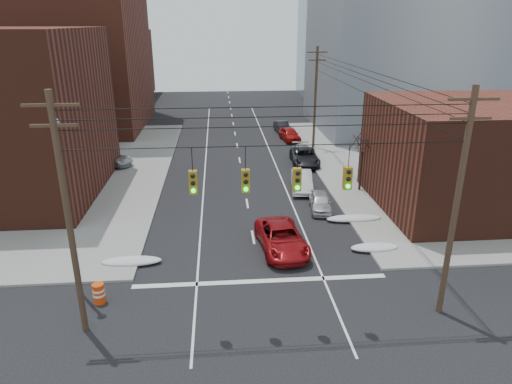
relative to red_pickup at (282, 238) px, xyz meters
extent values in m
plane|color=black|center=(-1.64, -10.11, -0.79)|extent=(160.00, 160.00, 0.00)
cube|color=gray|center=(25.36, 16.89, -0.72)|extent=(40.00, 40.00, 0.15)
cube|color=brown|center=(-25.64, 37.89, 14.21)|extent=(24.00, 20.00, 30.00)
cube|color=#4E2217|center=(-27.64, 63.89, 5.21)|extent=(22.00, 18.00, 12.00)
cube|color=gray|center=(20.36, 33.89, 11.71)|extent=(22.00, 20.00, 25.00)
cube|color=gray|center=(22.36, 59.89, 10.21)|extent=(20.00, 18.00, 22.00)
cube|color=#4E2217|center=(16.36, 5.89, 3.21)|extent=(16.00, 12.00, 8.00)
cylinder|color=#473323|center=(-10.14, -7.11, 4.71)|extent=(0.28, 0.28, 11.00)
cube|color=#473323|center=(-10.14, -7.11, 9.61)|extent=(2.20, 0.12, 0.12)
cube|color=#473323|center=(-10.14, -7.11, 8.81)|extent=(1.80, 0.12, 0.12)
cylinder|color=#473323|center=(6.86, -7.11, 4.71)|extent=(0.28, 0.28, 11.00)
cube|color=#473323|center=(6.86, -7.11, 9.61)|extent=(2.20, 0.12, 0.12)
cube|color=#473323|center=(6.86, -7.11, 8.81)|extent=(1.80, 0.12, 0.12)
cylinder|color=#473323|center=(6.86, 23.89, 4.71)|extent=(0.28, 0.28, 11.00)
cube|color=#473323|center=(6.86, 23.89, 9.61)|extent=(2.20, 0.12, 0.12)
cube|color=#473323|center=(6.86, 23.89, 8.81)|extent=(1.80, 0.12, 0.12)
cylinder|color=black|center=(-1.64, -7.11, 7.81)|extent=(17.00, 0.04, 0.04)
cylinder|color=black|center=(-4.84, -7.11, 7.31)|extent=(0.03, 0.03, 1.00)
cube|color=olive|center=(-4.84, -7.11, 6.31)|extent=(0.35, 0.30, 1.00)
sphere|color=black|center=(-4.84, -7.28, 6.63)|extent=(0.20, 0.20, 0.20)
sphere|color=black|center=(-4.84, -7.28, 6.31)|extent=(0.20, 0.20, 0.20)
sphere|color=#0CE526|center=(-4.84, -7.28, 5.99)|extent=(0.20, 0.20, 0.20)
cylinder|color=black|center=(-2.64, -7.11, 7.31)|extent=(0.03, 0.03, 1.00)
cube|color=olive|center=(-2.64, -7.11, 6.31)|extent=(0.35, 0.30, 1.00)
sphere|color=black|center=(-2.64, -7.28, 6.63)|extent=(0.20, 0.20, 0.20)
sphere|color=black|center=(-2.64, -7.28, 6.31)|extent=(0.20, 0.20, 0.20)
sphere|color=#0CE526|center=(-2.64, -7.28, 5.99)|extent=(0.20, 0.20, 0.20)
cylinder|color=black|center=(-0.44, -7.11, 7.31)|extent=(0.03, 0.03, 1.00)
cube|color=olive|center=(-0.44, -7.11, 6.31)|extent=(0.35, 0.30, 1.00)
sphere|color=black|center=(-0.44, -7.28, 6.63)|extent=(0.20, 0.20, 0.20)
sphere|color=black|center=(-0.44, -7.28, 6.31)|extent=(0.20, 0.20, 0.20)
sphere|color=#0CE526|center=(-0.44, -7.28, 5.99)|extent=(0.20, 0.20, 0.20)
cylinder|color=black|center=(1.76, -7.11, 7.31)|extent=(0.03, 0.03, 1.00)
cube|color=olive|center=(1.76, -7.11, 6.31)|extent=(0.35, 0.30, 1.00)
sphere|color=black|center=(1.76, -7.28, 6.63)|extent=(0.20, 0.20, 0.20)
sphere|color=black|center=(1.76, -7.28, 6.31)|extent=(0.20, 0.20, 0.20)
sphere|color=#0CE526|center=(1.76, -7.28, 5.99)|extent=(0.20, 0.20, 0.20)
cylinder|color=gray|center=(-11.14, -4.11, 3.71)|extent=(0.18, 0.18, 9.00)
sphere|color=gray|center=(-11.14, -4.11, 8.31)|extent=(0.44, 0.44, 0.44)
cylinder|color=black|center=(7.96, 9.89, 0.96)|extent=(0.20, 0.20, 3.50)
cylinder|color=black|center=(8.34, 10.01, 3.28)|extent=(0.27, 0.82, 1.19)
cylinder|color=black|center=(8.18, 10.46, 3.37)|extent=(1.17, 0.54, 1.38)
cylinder|color=black|center=(7.53, 10.63, 3.40)|extent=(1.44, 1.00, 1.48)
cylinder|color=black|center=(7.56, 9.95, 3.28)|extent=(0.17, 0.84, 1.19)
cylinder|color=black|center=(7.51, 9.47, 3.37)|extent=(0.82, 0.99, 1.40)
cylinder|color=black|center=(8.02, 9.04, 3.40)|extent=(1.74, 0.21, 1.43)
cylinder|color=black|center=(8.29, 9.67, 3.28)|extent=(0.48, 0.73, 1.20)
ellipsoid|color=silver|center=(-9.04, -1.11, -0.58)|extent=(3.50, 1.08, 0.42)
ellipsoid|color=silver|center=(5.76, -0.61, -0.58)|extent=(3.00, 1.08, 0.42)
ellipsoid|color=silver|center=(5.76, 3.89, -0.58)|extent=(4.00, 1.08, 0.42)
imported|color=maroon|center=(0.00, 0.00, 0.00)|extent=(3.17, 5.92, 1.58)
imported|color=silver|center=(3.78, 6.11, -0.14)|extent=(1.99, 4.00, 1.31)
imported|color=silver|center=(3.16, 10.64, -0.01)|extent=(2.19, 4.89, 1.56)
imported|color=black|center=(4.76, 17.91, -0.01)|extent=(2.91, 5.75, 1.56)
imported|color=#B7B8BC|center=(4.76, 19.12, -0.06)|extent=(2.43, 5.18, 1.46)
imported|color=#9C0F0E|center=(4.76, 27.62, -0.02)|extent=(2.43, 4.76, 1.55)
imported|color=black|center=(4.45, 32.00, -0.09)|extent=(1.92, 4.40, 1.41)
imported|color=silver|center=(-16.46, 8.65, 0.07)|extent=(4.35, 1.55, 1.43)
imported|color=#A4A5A9|center=(-14.52, 18.49, 0.02)|extent=(5.21, 3.57, 1.32)
imported|color=black|center=(-19.46, 14.64, 0.08)|extent=(5.05, 2.22, 1.44)
imported|color=#B3B2B7|center=(-18.67, 20.64, 0.04)|extent=(4.22, 2.35, 1.36)
cylinder|color=#E13D0B|center=(-9.99, -4.93, -0.26)|extent=(0.72, 0.72, 1.06)
cylinder|color=white|center=(-9.99, -4.93, -0.05)|extent=(0.74, 0.74, 0.13)
cylinder|color=white|center=(-9.99, -4.93, -0.31)|extent=(0.74, 0.74, 0.13)
camera|label=1|loc=(-3.72, -25.29, 12.62)|focal=32.00mm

